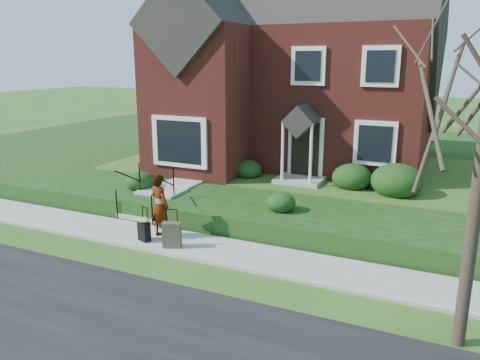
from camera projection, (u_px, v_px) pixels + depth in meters
The scene contains 11 objects.
ground at pixel (192, 247), 12.34m from camera, with size 120.00×120.00×0.00m, color #2D5119.
street at pixel (42, 350), 7.95m from camera, with size 60.00×6.00×0.01m, color black.
sidewalk at pixel (192, 246), 12.33m from camera, with size 60.00×1.60×0.08m, color #9E9B93.
terrace at pixel (401, 167), 20.21m from camera, with size 44.00×20.00×0.60m, color #13330E.
walkway at pixel (202, 174), 17.60m from camera, with size 1.20×6.00×0.06m, color #9E9B93.
main_house at pixel (302, 49), 19.57m from camera, with size 10.40×10.20×9.40m.
front_steps at pixel (154, 200), 14.86m from camera, with size 1.40×2.02×1.50m.
foundation_shrubs at pixel (300, 173), 15.92m from camera, with size 10.16×4.38×1.14m.
woman at pixel (160, 206), 12.65m from camera, with size 0.64×0.42×1.76m, color #999999.
suitcase_black at pixel (144, 228), 12.48m from camera, with size 0.47×0.43×0.94m.
suitcase_olive at pixel (172, 235), 12.06m from camera, with size 0.53×0.42×1.01m.
Camera 1 is at (6.00, -9.91, 4.77)m, focal length 35.00 mm.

